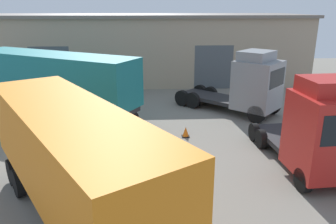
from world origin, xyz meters
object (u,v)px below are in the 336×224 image
object	(u,v)px
tractor_unit_grey	(249,85)
tractor_unit_red	(322,132)
container_trailer_blue	(53,78)
container_trailer_white	(70,153)
traffic_cone	(186,132)

from	to	relation	value
tractor_unit_grey	tractor_unit_red	bearing A→B (deg)	-43.30
container_trailer_blue	container_trailer_white	bearing A→B (deg)	137.68
container_trailer_white	container_trailer_blue	size ratio (longest dim) A/B	0.86
traffic_cone	container_trailer_white	bearing A→B (deg)	-120.67
tractor_unit_red	traffic_cone	world-z (taller)	tractor_unit_red
tractor_unit_grey	container_trailer_blue	xyz separation A→B (m)	(-11.89, -0.29, 0.65)
container_trailer_white	tractor_unit_red	bearing A→B (deg)	73.79
tractor_unit_red	container_trailer_white	size ratio (longest dim) A/B	0.66
container_trailer_white	tractor_unit_grey	world-z (taller)	tractor_unit_grey
tractor_unit_red	container_trailer_white	world-z (taller)	tractor_unit_red
container_trailer_white	traffic_cone	size ratio (longest dim) A/B	16.90
traffic_cone	tractor_unit_red	bearing A→B (deg)	-43.39
tractor_unit_grey	container_trailer_blue	distance (m)	11.91
tractor_unit_red	container_trailer_blue	bearing A→B (deg)	-125.90
tractor_unit_grey	container_trailer_blue	size ratio (longest dim) A/B	0.61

